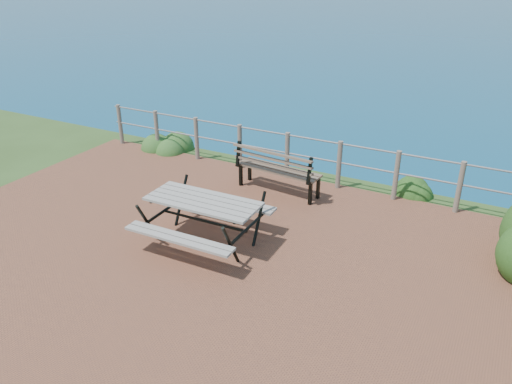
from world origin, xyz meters
TOP-DOWN VIEW (x-y plane):
  - ground at (0.00, 0.00)m, footprint 10.00×7.00m
  - safety_railing at (0.00, 3.35)m, footprint 9.40×0.10m
  - picnic_table at (-0.06, 0.25)m, footprint 1.86×1.60m
  - park_bench at (0.16, 2.60)m, footprint 1.78×0.61m
  - shrub_lip_west at (-3.42, 3.67)m, footprint 0.82×0.82m
  - shrub_lip_east at (2.60, 3.94)m, footprint 0.77×0.77m

SIDE VIEW (x-z plane):
  - ground at x=0.00m, z-range -0.06..0.06m
  - shrub_lip_west at x=-3.42m, z-range -0.29..0.29m
  - shrub_lip_east at x=2.60m, z-range -0.25..0.25m
  - picnic_table at x=-0.06m, z-range 0.11..0.89m
  - safety_railing at x=0.00m, z-range 0.07..1.07m
  - park_bench at x=0.16m, z-range 0.16..1.14m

